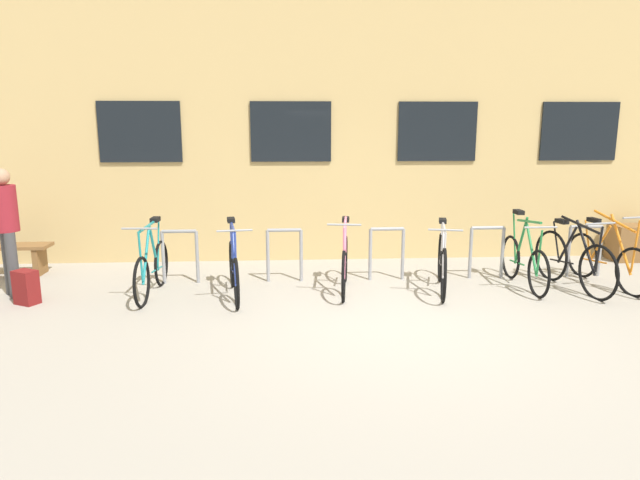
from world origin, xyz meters
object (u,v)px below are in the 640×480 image
person_by_bench (6,223)px  planter_box (632,243)px  bicycle_green (524,261)px  bicycle_silver (442,263)px  bicycle_teal (152,268)px  bicycle_orange (607,259)px  bicycle_blue (234,269)px  bicycle_pink (345,263)px  backpack (26,287)px  bicycle_black (573,261)px

person_by_bench → planter_box: (9.49, 1.44, -0.69)m
bicycle_green → bicycle_silver: bearing=-175.0°
bicycle_teal → person_by_bench: size_ratio=0.96×
bicycle_silver → bicycle_orange: bicycle_orange is taller
bicycle_teal → bicycle_blue: bearing=-5.6°
bicycle_pink → bicycle_teal: size_ratio=1.01×
bicycle_blue → bicycle_pink: (1.51, 0.18, 0.01)m
bicycle_orange → backpack: bicycle_orange is taller
bicycle_pink → bicycle_orange: bicycle_orange is taller
bicycle_silver → bicycle_orange: (2.40, 0.08, -0.01)m
backpack → bicycle_silver: bearing=31.4°
bicycle_pink → backpack: (-4.13, -0.38, -0.16)m
backpack → planter_box: size_ratio=0.63×
bicycle_teal → planter_box: bearing=11.1°
bicycle_black → bicycle_blue: size_ratio=1.03×
bicycle_green → bicycle_teal: bearing=-179.0°
bicycle_green → planter_box: bearing=29.7°
bicycle_black → planter_box: bicycle_black is taller
bicycle_green → bicycle_black: 0.65m
bicycle_green → bicycle_orange: 1.19m
person_by_bench → backpack: bearing=-47.6°
bicycle_black → bicycle_orange: (0.56, 0.13, -0.02)m
bicycle_blue → bicycle_pink: size_ratio=1.01×
bicycle_teal → bicycle_orange: 6.35m
bicycle_teal → bicycle_orange: size_ratio=0.97×
bicycle_orange → planter_box: size_ratio=2.42×
bicycle_orange → planter_box: 1.92m
backpack → bicycle_pink: bearing=33.6°
bicycle_orange → planter_box: bearing=48.3°
bicycle_black → bicycle_silver: bearing=178.5°
bicycle_blue → backpack: bearing=-175.6°
bicycle_silver → bicycle_black: bearing=-1.5°
bicycle_blue → bicycle_orange: 5.25m
bicycle_green → bicycle_orange: size_ratio=0.96×
bicycle_green → bicycle_teal: 5.16m
bicycle_orange → backpack: (-7.87, -0.38, -0.16)m
bicycle_silver → bicycle_blue: size_ratio=1.01×
bicycle_green → planter_box: (2.47, 1.41, -0.07)m
person_by_bench → bicycle_orange: bearing=0.0°
bicycle_black → backpack: size_ratio=3.93×
bicycle_black → bicycle_blue: 4.69m
bicycle_black → bicycle_green: bearing=166.5°
bicycle_green → bicycle_pink: bicycle_green is taller
bicycle_pink → person_by_bench: bearing=-179.9°
bicycle_black → bicycle_pink: bicycle_black is taller
bicycle_green → planter_box: bicycle_green is taller
bicycle_teal → planter_box: size_ratio=2.34×
bicycle_blue → backpack: bicycle_blue is taller
bicycle_silver → bicycle_orange: size_ratio=1.00×
bicycle_green → person_by_bench: 7.04m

